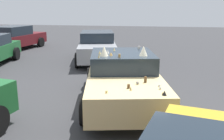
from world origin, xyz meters
TOP-DOWN VIEW (x-y plane):
  - ground_plane at (0.00, 0.00)m, footprint 60.00×60.00m
  - art_car_decorated at (0.04, 0.01)m, footprint 4.81×2.80m
  - parked_sedan_far_right at (5.33, 2.06)m, footprint 4.62×2.71m
  - parked_sedan_behind_right at (7.91, 8.00)m, footprint 4.47×2.36m

SIDE VIEW (x-z plane):
  - ground_plane at x=0.00m, z-range 0.00..0.00m
  - art_car_decorated at x=0.04m, z-range -0.12..1.50m
  - parked_sedan_far_right at x=5.33m, z-range 0.02..1.44m
  - parked_sedan_behind_right at x=7.91m, z-range 0.00..1.47m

